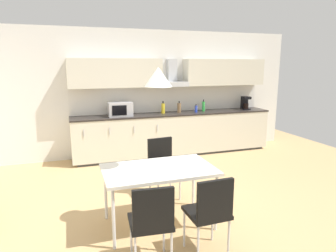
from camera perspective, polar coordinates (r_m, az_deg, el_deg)
The scene contains 16 objects.
ground_plane at distance 4.35m, azimuth 0.55°, elevation -15.00°, with size 9.39×7.89×0.02m, color tan.
wall_back at distance 6.52m, azimuth -7.15°, elevation 6.17°, with size 7.51×0.10×2.67m, color silver.
kitchen_counter at distance 6.56m, azimuth 1.30°, elevation -1.43°, with size 4.37×0.61×0.92m.
backsplash_tile at distance 6.70m, azimuth 0.52°, elevation 5.17°, with size 4.35×0.02×0.55m, color silver.
upper_wall_cabinets at distance 6.52m, azimuth 0.98°, elevation 10.08°, with size 4.35×0.40×0.58m.
microwave at distance 6.16m, azimuth -9.13°, elevation 3.20°, with size 0.48×0.35×0.28m.
coffee_maker at distance 7.26m, azimuth 14.49°, elevation 4.30°, with size 0.18×0.19×0.30m.
bottle_brown at distance 6.55m, azimuth 2.15°, elevation 3.52°, with size 0.08×0.08×0.25m.
bottle_yellow at distance 6.42m, azimuth -0.94°, elevation 3.42°, with size 0.08×0.08×0.26m.
bottle_blue at distance 6.59m, azimuth 5.36°, elevation 3.28°, with size 0.06×0.06×0.18m.
bottle_green at distance 6.75m, azimuth 6.77°, elevation 3.76°, with size 0.06×0.06×0.26m.
dining_table at distance 3.63m, azimuth -1.77°, elevation -8.77°, with size 1.32×0.80×0.72m.
chair_near_left at distance 2.93m, azimuth -3.14°, elevation -17.14°, with size 0.44×0.44×0.87m.
chair_near_right at distance 3.12m, azimuth 8.05°, elevation -15.32°, with size 0.41×0.41×0.87m.
chair_far_right at distance 4.46m, azimuth -1.07°, elevation -6.79°, with size 0.43×0.43×0.87m.
pendant_lamp at distance 3.41m, azimuth -1.89°, elevation 9.31°, with size 0.32×0.32×0.22m, color silver.
Camera 1 is at (-1.27, -3.68, 1.94)m, focal length 32.00 mm.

